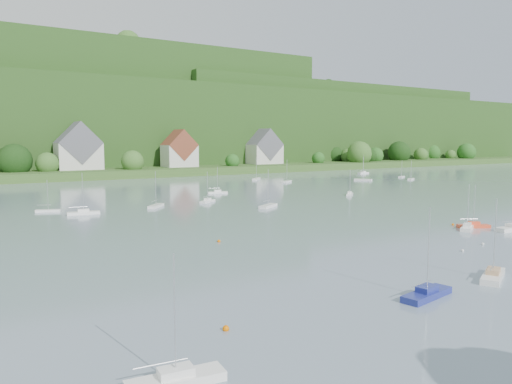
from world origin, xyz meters
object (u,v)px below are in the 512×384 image
near_sailboat_1 (427,293)px  near_sailboat_5 (473,225)px  near_sailboat_2 (493,275)px  near_sailboat_0 (176,378)px  near_sailboat_3 (467,227)px

near_sailboat_1 → near_sailboat_5: near_sailboat_1 is taller
near_sailboat_2 → near_sailboat_0: bearing=159.0°
near_sailboat_0 → near_sailboat_3: bearing=26.7°
near_sailboat_0 → near_sailboat_2: 35.62m
near_sailboat_1 → near_sailboat_5: (35.55, 19.41, -0.04)m
near_sailboat_1 → near_sailboat_2: near_sailboat_2 is taller
near_sailboat_2 → near_sailboat_5: bearing=11.2°
near_sailboat_1 → near_sailboat_2: 10.52m
near_sailboat_2 → near_sailboat_5: (25.03, 19.04, -0.04)m
near_sailboat_1 → near_sailboat_5: 40.50m
near_sailboat_3 → near_sailboat_5: near_sailboat_3 is taller
near_sailboat_3 → near_sailboat_1: bearing=-178.3°
near_sailboat_1 → near_sailboat_3: (33.12, 18.84, -0.03)m
near_sailboat_1 → near_sailboat_5: size_ratio=1.19×
near_sailboat_3 → near_sailboat_5: size_ratio=1.04×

